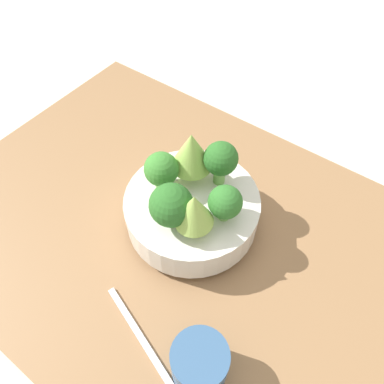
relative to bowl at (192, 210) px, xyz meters
name	(u,v)px	position (x,y,z in m)	size (l,w,h in m)	color
ground_plane	(200,253)	(0.04, -0.03, -0.08)	(6.00, 6.00, 0.00)	beige
table	(200,248)	(0.04, -0.03, -0.06)	(1.01, 0.64, 0.03)	olive
bowl	(192,210)	(0.00, 0.00, 0.00)	(0.23, 0.23, 0.07)	silver
romanesco_piece_near	(192,209)	(0.03, -0.05, 0.09)	(0.06, 0.06, 0.09)	#7AB256
broccoli_floret_front	(171,206)	(0.00, -0.05, 0.08)	(0.07, 0.07, 0.08)	#6BA34C
broccoli_floret_right	(225,203)	(0.06, 0.00, 0.07)	(0.05, 0.05, 0.07)	#7AB256
broccoli_floret_left	(161,170)	(-0.06, -0.01, 0.07)	(0.06, 0.06, 0.07)	#6BA34C
romanesco_piece_far	(191,151)	(-0.03, 0.04, 0.09)	(0.07, 0.07, 0.10)	#6BA34C
broccoli_floret_back	(221,160)	(0.01, 0.06, 0.09)	(0.06, 0.06, 0.09)	#6BA34C
cup	(200,363)	(0.16, -0.20, 0.00)	(0.08, 0.08, 0.08)	#33567F
fork	(140,336)	(0.06, -0.21, -0.04)	(0.18, 0.07, 0.01)	silver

